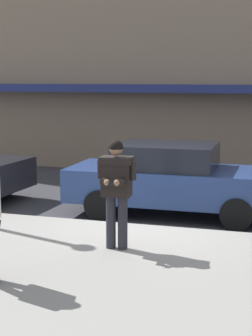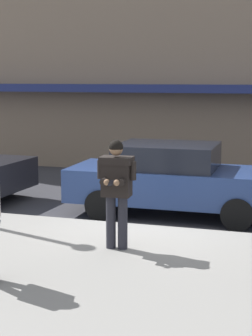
% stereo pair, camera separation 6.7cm
% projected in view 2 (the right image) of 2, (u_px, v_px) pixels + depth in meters
% --- Properties ---
extents(ground_plane, '(80.00, 80.00, 0.00)m').
position_uv_depth(ground_plane, '(143.00, 228.00, 11.00)').
color(ground_plane, '#333338').
extents(sidewalk, '(32.00, 5.30, 0.14)m').
position_uv_depth(sidewalk, '(157.00, 280.00, 8.01)').
color(sidewalk, gray).
rests_on(sidewalk, ground).
extents(curb_paint_line, '(28.00, 0.12, 0.01)m').
position_uv_depth(curb_paint_line, '(194.00, 232.00, 10.75)').
color(curb_paint_line, silver).
rests_on(curb_paint_line, ground).
extents(parked_sedan_mid, '(4.52, 1.98, 1.54)m').
position_uv_depth(parked_sedan_mid, '(174.00, 179.00, 11.95)').
color(parked_sedan_mid, navy).
rests_on(parked_sedan_mid, ground).
extents(man_texting_on_phone, '(0.65, 0.60, 1.81)m').
position_uv_depth(man_texting_on_phone, '(116.00, 182.00, 9.08)').
color(man_texting_on_phone, '#23232B').
rests_on(man_texting_on_phone, sidewalk).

